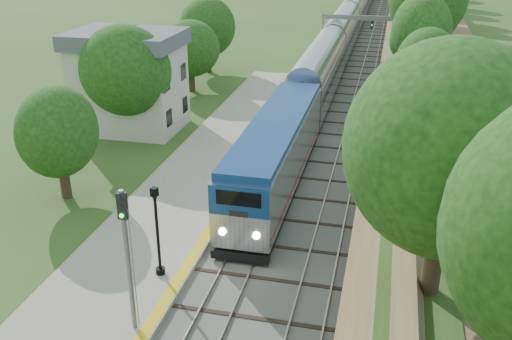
% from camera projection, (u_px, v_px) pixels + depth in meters
% --- Properties ---
extents(trackbed, '(9.50, 170.00, 0.28)m').
position_uv_depth(trackbed, '(354.00, 60.00, 70.92)').
color(trackbed, '#4C4944').
rests_on(trackbed, ground).
extents(platform, '(6.40, 68.00, 0.38)m').
position_uv_depth(platform, '(171.00, 214.00, 33.19)').
color(platform, gray).
rests_on(platform, ground).
extents(yellow_stripe, '(0.55, 68.00, 0.01)m').
position_uv_depth(yellow_stripe, '(218.00, 217.00, 32.50)').
color(yellow_stripe, gold).
rests_on(yellow_stripe, platform).
extents(embankment, '(10.64, 170.00, 11.70)m').
position_uv_depth(embankment, '(426.00, 48.00, 68.39)').
color(embankment, brown).
rests_on(embankment, ground).
extents(station_building, '(8.60, 6.60, 8.00)m').
position_uv_depth(station_building, '(129.00, 80.00, 45.98)').
color(station_building, beige).
rests_on(station_building, ground).
extents(signal_gantry, '(8.40, 0.38, 6.20)m').
position_uv_depth(signal_gantry, '(358.00, 28.00, 64.46)').
color(signal_gantry, slate).
rests_on(signal_gantry, ground).
extents(trees_behind_platform, '(7.82, 53.32, 7.21)m').
position_uv_depth(trees_behind_platform, '(107.00, 112.00, 36.88)').
color(trees_behind_platform, '#332316').
rests_on(trees_behind_platform, ground).
extents(train, '(3.06, 143.47, 4.50)m').
position_uv_depth(train, '(354.00, 14.00, 90.60)').
color(train, black).
rests_on(train, trackbed).
extents(lamppost_far, '(0.45, 0.45, 4.54)m').
position_uv_depth(lamppost_far, '(158.00, 237.00, 26.48)').
color(lamppost_far, black).
rests_on(lamppost_far, platform).
extents(signal_platform, '(0.37, 0.29, 6.30)m').
position_uv_depth(signal_platform, '(127.00, 246.00, 22.15)').
color(signal_platform, slate).
rests_on(signal_platform, platform).
extents(signal_farside, '(0.33, 0.26, 5.97)m').
position_uv_depth(signal_farside, '(379.00, 144.00, 33.78)').
color(signal_farside, slate).
rests_on(signal_farside, ground).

